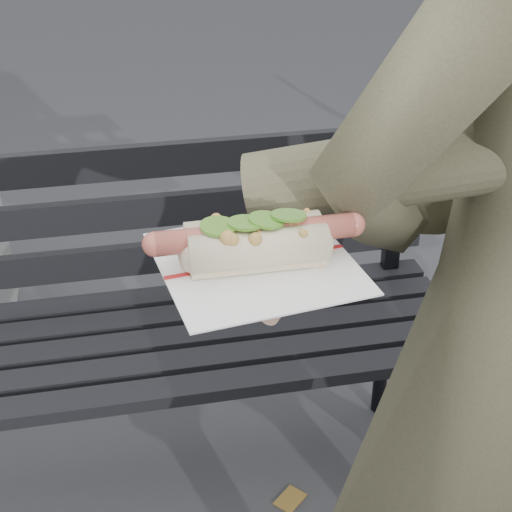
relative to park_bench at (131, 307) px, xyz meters
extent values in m
cylinder|color=black|center=(0.68, -0.24, -0.30)|extent=(0.04, 0.04, 0.45)
cylinder|color=black|center=(0.68, 0.10, -0.30)|extent=(0.04, 0.04, 0.45)
cube|color=black|center=(0.01, -0.25, -0.06)|extent=(1.50, 0.07, 0.03)
cube|color=black|center=(0.01, -0.16, -0.06)|extent=(1.50, 0.07, 0.03)
cube|color=black|center=(0.01, -0.07, -0.06)|extent=(1.50, 0.07, 0.03)
cube|color=black|center=(0.01, 0.02, -0.06)|extent=(1.50, 0.07, 0.03)
cube|color=black|center=(0.01, 0.11, -0.06)|extent=(1.50, 0.07, 0.03)
cube|color=black|center=(0.68, 0.12, 0.15)|extent=(0.04, 0.03, 0.42)
cube|color=black|center=(0.01, 0.14, 0.05)|extent=(1.50, 0.02, 0.08)
cube|color=black|center=(0.01, 0.14, 0.18)|extent=(1.50, 0.02, 0.08)
cube|color=black|center=(0.01, 0.14, 0.31)|extent=(1.50, 0.02, 0.08)
cylinder|color=#46452E|center=(0.38, -0.79, 0.69)|extent=(0.51, 0.23, 0.19)
cylinder|color=#D8A384|center=(0.16, -0.87, 0.62)|extent=(0.09, 0.08, 0.07)
ellipsoid|color=#D8A384|center=(0.12, -0.88, 0.62)|extent=(0.10, 0.11, 0.03)
cylinder|color=#D8A384|center=(0.07, -0.91, 0.62)|extent=(0.06, 0.02, 0.02)
cylinder|color=#D8A384|center=(0.07, -0.89, 0.62)|extent=(0.06, 0.02, 0.02)
cylinder|color=#D8A384|center=(0.07, -0.87, 0.62)|extent=(0.06, 0.02, 0.02)
cylinder|color=#D8A384|center=(0.07, -0.85, 0.62)|extent=(0.06, 0.02, 0.02)
cylinder|color=#D8A384|center=(0.13, -0.94, 0.62)|extent=(0.04, 0.05, 0.02)
cube|color=white|center=(0.12, -0.88, 0.64)|extent=(0.21, 0.21, 0.00)
cube|color=#B21E1E|center=(0.12, -0.88, 0.64)|extent=(0.19, 0.03, 0.00)
cylinder|color=#B45545|center=(0.12, -0.88, 0.67)|extent=(0.20, 0.02, 0.02)
sphere|color=#B45545|center=(0.02, -0.88, 0.67)|extent=(0.02, 0.02, 0.02)
sphere|color=#B45545|center=(0.22, -0.88, 0.67)|extent=(0.03, 0.02, 0.02)
sphere|color=#9E6B2D|center=(0.16, -0.88, 0.68)|extent=(0.01, 0.01, 0.01)
sphere|color=#9E6B2D|center=(0.16, -0.90, 0.68)|extent=(0.01, 0.01, 0.01)
sphere|color=#9E6B2D|center=(0.14, -0.88, 0.68)|extent=(0.01, 0.01, 0.01)
sphere|color=#9E6B2D|center=(0.07, -0.86, 0.67)|extent=(0.01, 0.01, 0.01)
sphere|color=#9E6B2D|center=(0.16, -0.89, 0.68)|extent=(0.01, 0.01, 0.01)
sphere|color=#9E6B2D|center=(0.13, -0.90, 0.67)|extent=(0.01, 0.01, 0.01)
sphere|color=#9E6B2D|center=(0.16, -0.88, 0.67)|extent=(0.01, 0.01, 0.01)
sphere|color=#9E6B2D|center=(0.17, -0.87, 0.67)|extent=(0.01, 0.01, 0.01)
sphere|color=#9E6B2D|center=(0.14, -0.88, 0.67)|extent=(0.01, 0.01, 0.01)
sphere|color=#9E6B2D|center=(0.07, -0.89, 0.67)|extent=(0.01, 0.01, 0.01)
sphere|color=#9E6B2D|center=(0.12, -0.90, 0.68)|extent=(0.01, 0.01, 0.01)
sphere|color=#9E6B2D|center=(0.18, -0.86, 0.68)|extent=(0.01, 0.01, 0.01)
sphere|color=#9E6B2D|center=(0.08, -0.89, 0.67)|extent=(0.01, 0.01, 0.01)
sphere|color=#9E6B2D|center=(0.09, -0.86, 0.68)|extent=(0.01, 0.01, 0.01)
sphere|color=#9E6B2D|center=(0.09, -0.88, 0.68)|extent=(0.01, 0.01, 0.01)
sphere|color=#9E6B2D|center=(0.09, -0.89, 0.67)|extent=(0.01, 0.01, 0.01)
sphere|color=#9E6B2D|center=(0.12, -0.88, 0.68)|extent=(0.01, 0.01, 0.01)
sphere|color=#9E6B2D|center=(0.09, -0.90, 0.68)|extent=(0.01, 0.01, 0.01)
sphere|color=#9E6B2D|center=(0.06, -0.88, 0.67)|extent=(0.01, 0.01, 0.01)
sphere|color=#9E6B2D|center=(0.12, -0.90, 0.67)|extent=(0.01, 0.01, 0.01)
sphere|color=#9E6B2D|center=(0.13, -0.87, 0.67)|extent=(0.01, 0.01, 0.01)
sphere|color=#9E6B2D|center=(0.14, -0.88, 0.68)|extent=(0.01, 0.01, 0.01)
sphere|color=#9E6B2D|center=(0.09, -0.90, 0.68)|extent=(0.01, 0.01, 0.01)
sphere|color=#9E6B2D|center=(0.13, -0.87, 0.67)|extent=(0.01, 0.01, 0.01)
sphere|color=#9E6B2D|center=(0.10, -0.88, 0.67)|extent=(0.01, 0.01, 0.01)
sphere|color=#9E6B2D|center=(0.12, -0.91, 0.68)|extent=(0.01, 0.01, 0.01)
cylinder|color=#4E8624|center=(0.08, -0.88, 0.68)|extent=(0.04, 0.04, 0.01)
cylinder|color=#4E8624|center=(0.11, -0.88, 0.68)|extent=(0.04, 0.04, 0.01)
cylinder|color=#4E8624|center=(0.13, -0.88, 0.68)|extent=(0.04, 0.04, 0.01)
cylinder|color=#4E8624|center=(0.16, -0.88, 0.68)|extent=(0.04, 0.04, 0.01)
cube|color=brown|center=(0.81, 0.09, -0.52)|extent=(0.07, 0.08, 0.00)
cube|color=brown|center=(1.30, 0.74, -0.52)|extent=(0.08, 0.06, 0.00)
cube|color=brown|center=(0.61, 1.24, -0.52)|extent=(0.06, 0.08, 0.00)
cube|color=brown|center=(-0.13, 0.26, -0.52)|extent=(0.07, 0.06, 0.00)
cube|color=brown|center=(0.35, -0.19, -0.52)|extent=(0.10, 0.09, 0.00)
camera|label=1|loc=(-0.01, -1.54, 1.05)|focal=55.00mm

